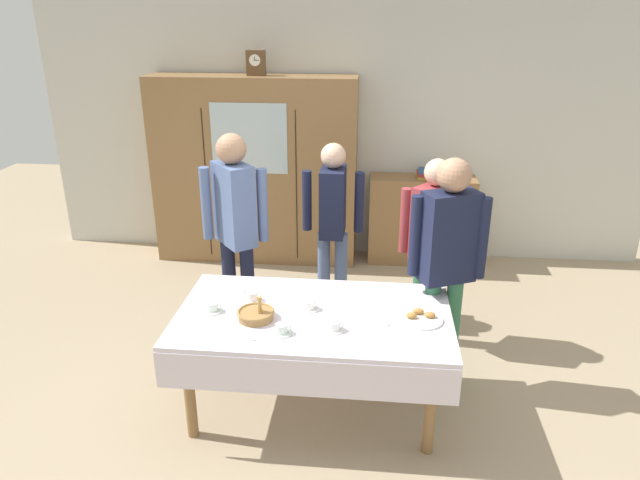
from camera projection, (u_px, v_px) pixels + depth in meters
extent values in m
plane|color=tan|center=(317.00, 389.00, 4.21)|extent=(12.00, 12.00, 0.00)
cube|color=silver|center=(343.00, 131.00, 6.15)|extent=(6.40, 0.10, 2.70)
cylinder|color=olive|center=(189.00, 389.00, 3.62)|extent=(0.07, 0.07, 0.70)
cylinder|color=olive|center=(431.00, 404.00, 3.49)|extent=(0.07, 0.07, 0.70)
cylinder|color=olive|center=(219.00, 330.00, 4.30)|extent=(0.07, 0.07, 0.70)
cylinder|color=olive|center=(423.00, 340.00, 4.16)|extent=(0.07, 0.07, 0.70)
cube|color=silver|center=(314.00, 315.00, 3.76)|extent=(1.77, 1.01, 0.03)
cube|color=silver|center=(304.00, 379.00, 3.34)|extent=(1.77, 0.01, 0.24)
cube|color=olive|center=(255.00, 171.00, 6.11)|extent=(2.12, 0.45, 1.94)
cube|color=silver|center=(249.00, 139.00, 5.75)|extent=(0.76, 0.01, 0.70)
cube|color=black|center=(207.00, 185.00, 5.97)|extent=(0.01, 0.01, 1.55)
cube|color=black|center=(296.00, 187.00, 5.89)|extent=(0.01, 0.01, 1.55)
cube|color=brown|center=(256.00, 63.00, 5.70)|extent=(0.18, 0.10, 0.24)
cylinder|color=white|center=(255.00, 60.00, 5.64)|extent=(0.11, 0.01, 0.11)
cube|color=black|center=(255.00, 59.00, 5.62)|extent=(0.00, 0.00, 0.04)
cube|color=black|center=(257.00, 60.00, 5.63)|extent=(0.05, 0.00, 0.00)
cube|color=olive|center=(421.00, 220.00, 6.18)|extent=(1.09, 0.35, 0.93)
cube|color=#B29333|center=(424.00, 176.00, 6.00)|extent=(0.16, 0.20, 0.02)
cube|color=#99332D|center=(424.00, 173.00, 5.99)|extent=(0.14, 0.20, 0.04)
cube|color=#2D5184|center=(424.00, 171.00, 5.98)|extent=(0.12, 0.22, 0.02)
cylinder|color=silver|center=(213.00, 311.00, 3.77)|extent=(0.13, 0.13, 0.01)
cylinder|color=silver|center=(212.00, 306.00, 3.76)|extent=(0.08, 0.08, 0.05)
torus|color=silver|center=(218.00, 306.00, 3.76)|extent=(0.04, 0.01, 0.04)
cylinder|color=#47230F|center=(212.00, 303.00, 3.75)|extent=(0.06, 0.06, 0.01)
cylinder|color=white|center=(309.00, 309.00, 3.80)|extent=(0.13, 0.13, 0.01)
cylinder|color=white|center=(309.00, 304.00, 3.79)|extent=(0.08, 0.08, 0.05)
torus|color=white|center=(315.00, 304.00, 3.78)|extent=(0.04, 0.01, 0.04)
cylinder|color=#47230F|center=(309.00, 302.00, 3.78)|extent=(0.06, 0.06, 0.01)
cylinder|color=silver|center=(282.00, 333.00, 3.52)|extent=(0.13, 0.13, 0.01)
cylinder|color=silver|center=(282.00, 328.00, 3.50)|extent=(0.08, 0.08, 0.05)
torus|color=silver|center=(288.00, 328.00, 3.50)|extent=(0.04, 0.01, 0.04)
cylinder|color=white|center=(334.00, 330.00, 3.55)|extent=(0.13, 0.13, 0.01)
cylinder|color=white|center=(334.00, 325.00, 3.54)|extent=(0.08, 0.08, 0.05)
torus|color=white|center=(340.00, 325.00, 3.53)|extent=(0.04, 0.01, 0.04)
cylinder|color=#47230F|center=(334.00, 322.00, 3.53)|extent=(0.06, 0.06, 0.01)
cylinder|color=white|center=(252.00, 300.00, 3.91)|extent=(0.13, 0.13, 0.01)
cylinder|color=white|center=(252.00, 296.00, 3.90)|extent=(0.08, 0.08, 0.05)
torus|color=white|center=(258.00, 296.00, 3.90)|extent=(0.04, 0.01, 0.04)
cylinder|color=#47230F|center=(252.00, 293.00, 3.89)|extent=(0.06, 0.06, 0.01)
cylinder|color=#9E7542|center=(256.00, 315.00, 3.67)|extent=(0.22, 0.22, 0.05)
torus|color=#9E7542|center=(256.00, 312.00, 3.66)|extent=(0.24, 0.24, 0.02)
cylinder|color=tan|center=(259.00, 306.00, 3.63)|extent=(0.02, 0.02, 0.12)
cylinder|color=tan|center=(260.00, 305.00, 3.64)|extent=(0.04, 0.02, 0.12)
cylinder|color=tan|center=(260.00, 304.00, 3.66)|extent=(0.04, 0.04, 0.12)
cylinder|color=white|center=(421.00, 319.00, 3.67)|extent=(0.28, 0.28, 0.01)
ellipsoid|color=#BC7F3D|center=(430.00, 315.00, 3.67)|extent=(0.07, 0.05, 0.04)
ellipsoid|color=#BC7F3D|center=(418.00, 311.00, 3.71)|extent=(0.07, 0.05, 0.04)
ellipsoid|color=#BC7F3D|center=(411.00, 315.00, 3.66)|extent=(0.07, 0.05, 0.04)
cube|color=silver|center=(379.00, 324.00, 3.62)|extent=(0.10, 0.01, 0.00)
ellipsoid|color=silver|center=(387.00, 324.00, 3.61)|extent=(0.03, 0.02, 0.01)
cube|color=silver|center=(244.00, 339.00, 3.45)|extent=(0.10, 0.01, 0.00)
ellipsoid|color=silver|center=(253.00, 340.00, 3.44)|extent=(0.03, 0.02, 0.01)
cube|color=silver|center=(236.00, 291.00, 4.04)|extent=(0.10, 0.01, 0.00)
ellipsoid|color=silver|center=(244.00, 291.00, 4.04)|extent=(0.03, 0.02, 0.01)
cylinder|color=#33704C|center=(419.00, 298.00, 4.70)|extent=(0.11, 0.11, 0.76)
cylinder|color=#33704C|center=(437.00, 299.00, 4.69)|extent=(0.11, 0.11, 0.76)
cube|color=#933338|center=(434.00, 222.00, 4.45)|extent=(0.39, 0.40, 0.57)
sphere|color=#DBB293|center=(438.00, 172.00, 4.30)|extent=(0.21, 0.21, 0.21)
cylinder|color=#933338|center=(405.00, 221.00, 4.47)|extent=(0.08, 0.08, 0.51)
cylinder|color=#933338|center=(463.00, 222.00, 4.43)|extent=(0.08, 0.08, 0.51)
cylinder|color=#191E38|center=(230.00, 291.00, 4.73)|extent=(0.11, 0.11, 0.85)
cylinder|color=#191E38|center=(248.00, 291.00, 4.72)|extent=(0.11, 0.11, 0.85)
cube|color=slate|center=(234.00, 204.00, 4.45)|extent=(0.38, 0.41, 0.64)
sphere|color=tan|center=(231.00, 149.00, 4.29)|extent=(0.23, 0.23, 0.23)
cylinder|color=slate|center=(206.00, 203.00, 4.47)|extent=(0.08, 0.08, 0.57)
cylinder|color=slate|center=(263.00, 205.00, 4.43)|extent=(0.08, 0.08, 0.57)
cylinder|color=slate|center=(324.00, 274.00, 5.13)|extent=(0.11, 0.11, 0.77)
cylinder|color=slate|center=(341.00, 274.00, 5.12)|extent=(0.11, 0.11, 0.77)
cube|color=#191E38|center=(333.00, 201.00, 4.87)|extent=(0.20, 0.36, 0.57)
sphere|color=#DBB293|center=(333.00, 156.00, 4.73)|extent=(0.21, 0.21, 0.21)
cylinder|color=#191E38|center=(307.00, 201.00, 4.89)|extent=(0.08, 0.08, 0.52)
cylinder|color=#191E38|center=(359.00, 202.00, 4.85)|extent=(0.08, 0.08, 0.52)
cylinder|color=#33704C|center=(430.00, 331.00, 4.15)|extent=(0.11, 0.11, 0.83)
cylinder|color=#33704C|center=(451.00, 332.00, 4.13)|extent=(0.11, 0.11, 0.83)
cube|color=#191E38|center=(449.00, 237.00, 3.87)|extent=(0.41, 0.33, 0.62)
sphere|color=tan|center=(454.00, 175.00, 3.71)|extent=(0.23, 0.23, 0.23)
cylinder|color=#191E38|center=(415.00, 236.00, 3.89)|extent=(0.08, 0.08, 0.56)
cylinder|color=#191E38|center=(482.00, 238.00, 3.85)|extent=(0.08, 0.08, 0.56)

